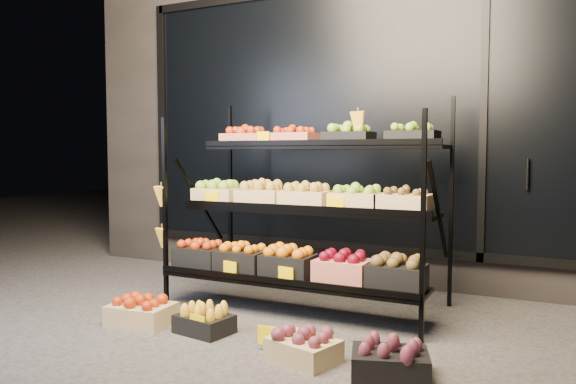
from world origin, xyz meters
The scene contains 9 objects.
ground centered at (0.00, 0.00, 0.00)m, with size 24.00×24.00×0.00m, color #514F4C.
building centered at (0.00, 2.59, 1.75)m, with size 6.00×2.08×3.50m.
display_rack centered at (-0.01, 0.60, 0.79)m, with size 2.18×1.02×1.66m.
tag_floor_a centered at (-0.31, -0.40, 0.06)m, with size 0.13×0.01×0.12m, color #FFD600.
tag_floor_b centered at (0.22, -0.40, 0.06)m, with size 0.13×0.01×0.12m, color #FFD600.
floor_crate_left centered at (-0.85, -0.32, 0.10)m, with size 0.45×0.35×0.21m.
floor_crate_midleft centered at (-0.34, -0.27, 0.09)m, with size 0.40×0.32×0.19m.
floor_crate_midright centered at (0.48, -0.44, 0.09)m, with size 0.45×0.38×0.20m.
floor_crate_right centered at (1.00, -0.44, 0.10)m, with size 0.49×0.42×0.21m.
Camera 1 is at (1.83, -3.36, 1.22)m, focal length 35.00 mm.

